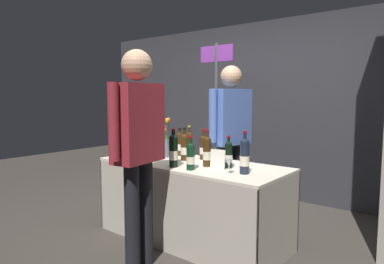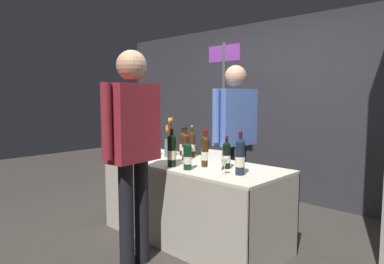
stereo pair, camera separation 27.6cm
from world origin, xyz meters
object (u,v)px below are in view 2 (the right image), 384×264
(display_bottle_0, at_px, (172,150))
(featured_wine_bottle, at_px, (183,143))
(wine_glass_near_taster, at_px, (130,148))
(vendor_presenter, at_px, (235,127))
(tasting_table, at_px, (192,186))
(booth_signpost, at_px, (224,106))
(taster_foreground_right, at_px, (133,138))
(wine_glass_near_vendor, at_px, (149,150))
(wine_glass_mid, at_px, (224,164))
(flower_vase, at_px, (169,143))

(display_bottle_0, bearing_deg, featured_wine_bottle, 125.63)
(wine_glass_near_taster, xyz_separation_m, vendor_presenter, (0.68, 0.93, 0.20))
(tasting_table, distance_m, display_bottle_0, 0.46)
(booth_signpost, bearing_deg, display_bottle_0, -71.15)
(taster_foreground_right, bearing_deg, featured_wine_bottle, 15.64)
(wine_glass_near_vendor, xyz_separation_m, vendor_presenter, (0.48, 0.82, 0.21))
(vendor_presenter, distance_m, taster_foreground_right, 1.40)
(tasting_table, height_order, wine_glass_near_vendor, wine_glass_near_vendor)
(display_bottle_0, bearing_deg, wine_glass_mid, 8.31)
(display_bottle_0, relative_size, wine_glass_near_vendor, 2.77)
(tasting_table, distance_m, featured_wine_bottle, 0.57)
(tasting_table, distance_m, flower_vase, 0.56)
(tasting_table, relative_size, wine_glass_mid, 14.12)
(wine_glass_near_vendor, bearing_deg, taster_foreground_right, -48.87)
(featured_wine_bottle, distance_m, vendor_presenter, 0.60)
(featured_wine_bottle, distance_m, taster_foreground_right, 1.06)
(wine_glass_near_taster, bearing_deg, tasting_table, 19.86)
(wine_glass_mid, distance_m, wine_glass_near_taster, 1.21)
(wine_glass_mid, height_order, wine_glass_near_taster, wine_glass_near_taster)
(booth_signpost, bearing_deg, vendor_presenter, -39.15)
(vendor_presenter, bearing_deg, wine_glass_near_vendor, -21.36)
(featured_wine_bottle, bearing_deg, wine_glass_near_vendor, -105.43)
(wine_glass_near_vendor, height_order, taster_foreground_right, taster_foreground_right)
(featured_wine_bottle, distance_m, flower_vase, 0.18)
(vendor_presenter, bearing_deg, tasting_table, 8.64)
(display_bottle_0, bearing_deg, taster_foreground_right, -85.66)
(wine_glass_near_taster, bearing_deg, display_bottle_0, -1.36)
(tasting_table, bearing_deg, vendor_presenter, 89.65)
(wine_glass_mid, bearing_deg, tasting_table, 161.54)
(tasting_table, bearing_deg, featured_wine_bottle, 146.19)
(display_bottle_0, distance_m, wine_glass_near_taster, 0.67)
(wine_glass_mid, distance_m, vendor_presenter, 1.04)
(wine_glass_mid, height_order, flower_vase, flower_vase)
(flower_vase, xyz_separation_m, booth_signpost, (-0.04, 0.99, 0.38))
(wine_glass_near_taster, height_order, booth_signpost, booth_signpost)
(wine_glass_near_taster, xyz_separation_m, taster_foreground_right, (0.70, -0.47, 0.21))
(taster_foreground_right, height_order, booth_signpost, booth_signpost)
(display_bottle_0, bearing_deg, wine_glass_near_taster, 178.64)
(flower_vase, distance_m, vendor_presenter, 0.76)
(featured_wine_bottle, height_order, wine_glass_near_taster, featured_wine_bottle)
(featured_wine_bottle, bearing_deg, taster_foreground_right, -67.59)
(tasting_table, distance_m, taster_foreground_right, 0.90)
(tasting_table, distance_m, wine_glass_near_vendor, 0.59)
(wine_glass_mid, relative_size, booth_signpost, 0.06)
(tasting_table, xyz_separation_m, wine_glass_near_vendor, (-0.48, -0.14, 0.32))
(wine_glass_near_vendor, bearing_deg, featured_wine_bottle, 74.57)
(featured_wine_bottle, relative_size, booth_signpost, 0.15)
(display_bottle_0, height_order, wine_glass_mid, display_bottle_0)
(featured_wine_bottle, distance_m, booth_signpost, 0.91)
(tasting_table, bearing_deg, booth_signpost, 113.36)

